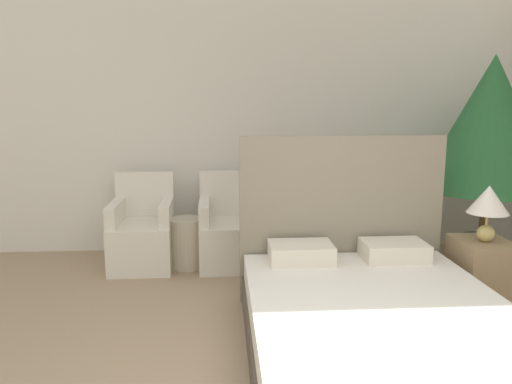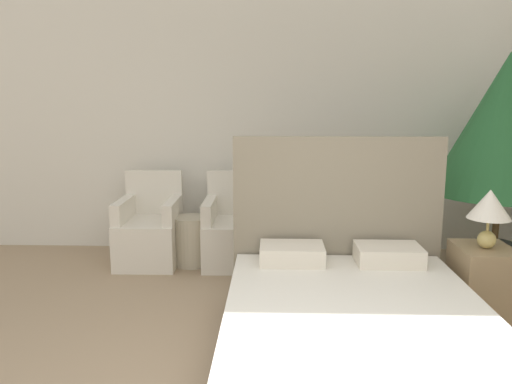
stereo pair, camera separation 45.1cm
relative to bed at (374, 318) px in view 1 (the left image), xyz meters
The scene contains 8 objects.
wall_back 2.82m from the bed, 100.07° to the left, with size 10.00×0.06×2.90m.
bed is the anchor object (origin of this frame).
armchair_near_window_left 2.62m from the bed, 133.01° to the left, with size 0.61×0.70×0.92m.
armchair_near_window_right 2.12m from the bed, 115.48° to the left, with size 0.61×0.70×0.92m.
potted_palm 2.55m from the bed, 45.95° to the left, with size 1.27×1.27×2.08m.
nightstand 1.30m from the bed, 32.61° to the left, with size 0.41×0.49×0.56m.
table_lamp 1.42m from the bed, 31.95° to the left, with size 0.32×0.32×0.45m.
side_table 2.31m from the bed, 125.74° to the left, with size 0.36×0.36×0.50m.
Camera 1 is at (-0.53, -1.75, 1.65)m, focal length 35.00 mm.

